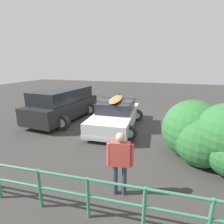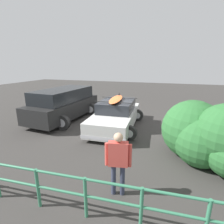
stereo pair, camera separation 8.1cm
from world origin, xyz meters
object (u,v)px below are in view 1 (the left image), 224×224
(suv_car, at_px, (63,104))
(bush_near_left, at_px, (210,134))
(sedan_car, at_px, (116,115))
(person_bystander, at_px, (120,159))

(suv_car, bearing_deg, bush_near_left, 159.77)
(sedan_car, height_order, person_bystander, sedan_car)
(sedan_car, relative_size, person_bystander, 2.77)
(person_bystander, xyz_separation_m, bush_near_left, (-2.30, -2.25, 0.00))
(sedan_car, distance_m, person_bystander, 4.72)
(sedan_car, bearing_deg, bush_near_left, 149.00)
(sedan_car, xyz_separation_m, person_bystander, (-1.43, 4.49, 0.33))
(sedan_car, bearing_deg, person_bystander, 107.68)
(sedan_car, relative_size, suv_car, 0.91)
(person_bystander, bearing_deg, bush_near_left, -135.65)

